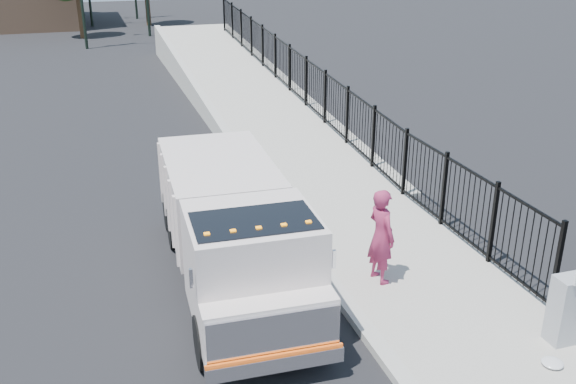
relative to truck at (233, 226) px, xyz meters
name	(u,v)px	position (x,y,z in m)	size (l,w,h in m)	color
ground	(335,292)	(1.85, -0.86, -1.35)	(120.00, 120.00, 0.00)	black
sidewalk	(474,327)	(3.78, -2.86, -1.29)	(3.55, 12.00, 0.12)	#9E998E
curb	(378,346)	(1.85, -2.86, -1.27)	(0.30, 12.00, 0.16)	#ADAAA3
ramp	(244,99)	(3.98, 15.14, -1.35)	(3.95, 24.00, 1.70)	#9E998E
iron_fence	(306,98)	(5.40, 11.14, -0.45)	(0.10, 28.00, 1.80)	black
truck	(233,226)	(0.00, 0.00, 0.00)	(2.53, 7.06, 2.39)	black
worker	(381,236)	(2.82, -0.84, -0.24)	(0.72, 0.47, 1.98)	#92264C
utility_cabinet	(567,310)	(4.95, -3.74, -0.60)	(0.55, 0.40, 1.25)	gray
debris	(552,363)	(4.34, -4.27, -1.18)	(0.36, 0.36, 0.09)	silver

